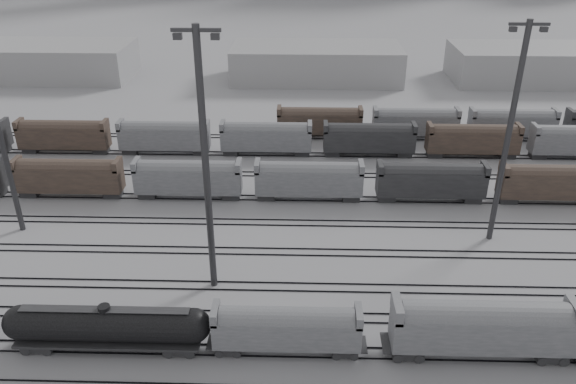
{
  "coord_description": "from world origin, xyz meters",
  "views": [
    {
      "loc": [
        7.13,
        -38.87,
        36.87
      ],
      "look_at": [
        5.24,
        26.15,
        4.0
      ],
      "focal_mm": 35.0,
      "sensor_mm": 36.0,
      "label": 1
    }
  ],
  "objects_px": {
    "tank_car_b": "(107,325)",
    "light_mast_c": "(205,161)",
    "hopper_car_a": "(287,327)",
    "hopper_car_b": "(483,325)"
  },
  "relations": [
    {
      "from": "tank_car_b",
      "to": "light_mast_c",
      "type": "xyz_separation_m",
      "value": [
        8.21,
        10.29,
        12.07
      ]
    },
    {
      "from": "tank_car_b",
      "to": "hopper_car_a",
      "type": "xyz_separation_m",
      "value": [
        16.5,
        0.0,
        0.24
      ]
    },
    {
      "from": "light_mast_c",
      "to": "tank_car_b",
      "type": "bearing_deg",
      "value": -128.57
    },
    {
      "from": "hopper_car_a",
      "to": "light_mast_c",
      "type": "relative_size",
      "value": 0.48
    },
    {
      "from": "tank_car_b",
      "to": "hopper_car_b",
      "type": "distance_m",
      "value": 34.07
    },
    {
      "from": "tank_car_b",
      "to": "light_mast_c",
      "type": "relative_size",
      "value": 0.69
    },
    {
      "from": "hopper_car_a",
      "to": "hopper_car_b",
      "type": "bearing_deg",
      "value": -0.0
    },
    {
      "from": "hopper_car_b",
      "to": "light_mast_c",
      "type": "relative_size",
      "value": 0.58
    },
    {
      "from": "hopper_car_b",
      "to": "light_mast_c",
      "type": "bearing_deg",
      "value": 158.29
    },
    {
      "from": "tank_car_b",
      "to": "hopper_car_a",
      "type": "relative_size",
      "value": 1.42
    }
  ]
}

